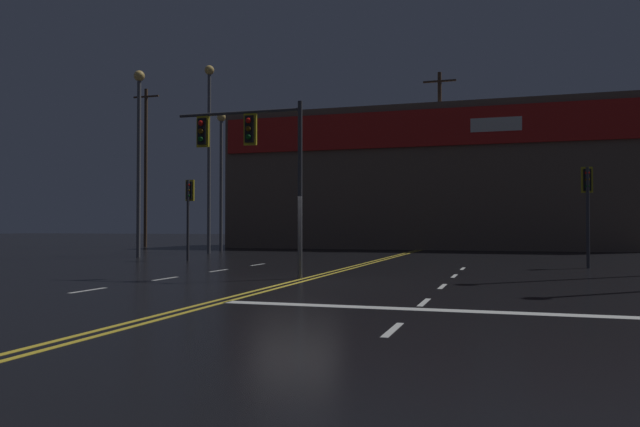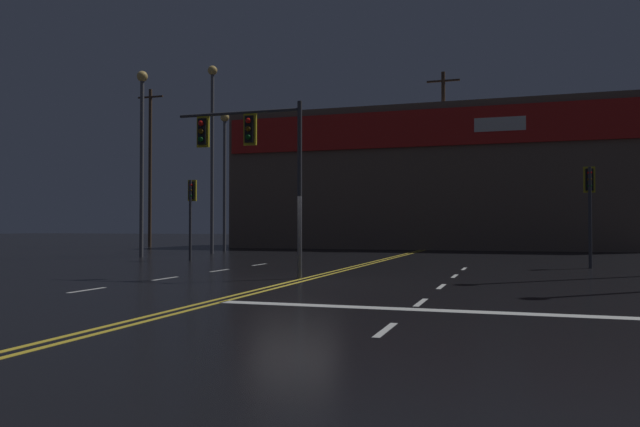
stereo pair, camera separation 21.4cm
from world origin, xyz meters
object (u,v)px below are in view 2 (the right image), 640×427
(traffic_signal_median, at_px, (249,146))
(traffic_signal_corner_northwest, at_px, (191,201))
(traffic_signal_corner_northeast, at_px, (590,193))
(streetlight_near_left, at_px, (212,136))
(streetlight_near_right, at_px, (225,162))
(streetlight_far_left, at_px, (142,138))

(traffic_signal_median, bearing_deg, traffic_signal_corner_northwest, 129.11)
(traffic_signal_corner_northwest, bearing_deg, traffic_signal_corner_northeast, -0.58)
(traffic_signal_corner_northeast, xyz_separation_m, traffic_signal_corner_northwest, (-17.11, 0.17, -0.08))
(streetlight_near_left, bearing_deg, traffic_signal_median, -58.77)
(streetlight_near_right, bearing_deg, traffic_signal_corner_northwest, -71.70)
(streetlight_near_left, bearing_deg, traffic_signal_corner_northeast, -19.77)
(traffic_signal_median, relative_size, streetlight_near_left, 0.49)
(traffic_signal_corner_northwest, relative_size, streetlight_near_right, 0.42)
(traffic_signal_corner_northeast, height_order, streetlight_near_left, streetlight_near_left)
(traffic_signal_corner_northwest, bearing_deg, streetlight_far_left, 153.86)
(streetlight_near_left, bearing_deg, streetlight_near_right, 104.42)
(traffic_signal_median, bearing_deg, streetlight_near_left, 121.23)
(streetlight_near_left, xyz_separation_m, streetlight_far_left, (-1.48, -4.92, -0.75))
(streetlight_near_right, xyz_separation_m, streetlight_far_left, (-0.62, -8.27, 0.43))
(traffic_signal_corner_northeast, bearing_deg, streetlight_near_left, 160.23)
(traffic_signal_corner_northeast, height_order, traffic_signal_corner_northwest, traffic_signal_corner_northeast)
(traffic_signal_median, xyz_separation_m, streetlight_near_right, (-9.88, 18.23, 1.59))
(streetlight_near_left, distance_m, streetlight_far_left, 5.19)
(traffic_signal_corner_northwest, bearing_deg, streetlight_near_right, 108.30)
(streetlight_far_left, bearing_deg, traffic_signal_corner_northeast, -5.78)
(traffic_signal_corner_northeast, relative_size, streetlight_far_left, 0.40)
(traffic_signal_corner_northeast, height_order, streetlight_far_left, streetlight_far_left)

